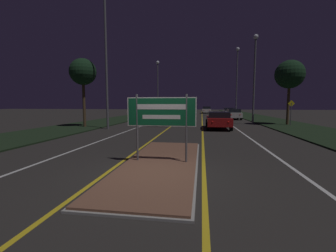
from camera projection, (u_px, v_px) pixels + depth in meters
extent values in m
plane|color=#282623|center=(155.00, 173.00, 6.58)|extent=(160.00, 160.00, 0.00)
cube|color=#999993|center=(161.00, 163.00, 7.63)|extent=(2.46, 7.43, 0.05)
cube|color=brown|center=(161.00, 162.00, 7.63)|extent=(2.34, 7.31, 0.10)
cube|color=black|center=(113.00, 120.00, 27.66)|extent=(5.00, 100.00, 0.08)
cube|color=black|center=(276.00, 122.00, 24.86)|extent=(5.00, 100.00, 0.08)
cube|color=gold|center=(182.00, 119.00, 31.39)|extent=(0.12, 70.00, 0.01)
cube|color=gold|center=(202.00, 119.00, 30.98)|extent=(0.12, 70.00, 0.01)
cube|color=silver|center=(162.00, 118.00, 31.80)|extent=(0.12, 70.00, 0.01)
cube|color=silver|center=(223.00, 119.00, 30.57)|extent=(0.12, 70.00, 0.01)
cube|color=silver|center=(142.00, 118.00, 32.25)|extent=(0.10, 70.00, 0.01)
cube|color=silver|center=(246.00, 119.00, 30.13)|extent=(0.10, 70.00, 0.01)
cylinder|color=#56565B|center=(137.00, 128.00, 7.64)|extent=(0.07, 0.07, 2.25)
cylinder|color=#56565B|center=(186.00, 128.00, 7.39)|extent=(0.07, 0.07, 2.25)
cube|color=#0F512D|center=(161.00, 112.00, 7.46)|extent=(2.33, 0.04, 0.96)
cube|color=white|center=(161.00, 112.00, 7.44)|extent=(2.33, 0.00, 0.96)
cube|color=#0F512D|center=(161.00, 112.00, 7.44)|extent=(2.26, 0.01, 0.91)
cube|color=white|center=(161.00, 107.00, 7.42)|extent=(1.63, 0.01, 0.17)
cube|color=white|center=(161.00, 117.00, 7.45)|extent=(1.28, 0.01, 0.13)
cylinder|color=#56565B|center=(106.00, 61.00, 17.75)|extent=(0.18, 0.18, 10.84)
cylinder|color=#56565B|center=(158.00, 90.00, 38.44)|extent=(0.18, 0.18, 8.90)
sphere|color=white|center=(158.00, 62.00, 37.99)|extent=(0.55, 0.55, 0.55)
cylinder|color=#56565B|center=(254.00, 82.00, 22.07)|extent=(0.18, 0.18, 8.37)
sphere|color=white|center=(256.00, 37.00, 21.65)|extent=(0.47, 0.47, 0.47)
cylinder|color=#56565B|center=(237.00, 84.00, 34.93)|extent=(0.18, 0.18, 10.28)
sphere|color=white|center=(238.00, 49.00, 34.41)|extent=(0.55, 0.55, 0.55)
cube|color=maroon|center=(218.00, 121.00, 18.44)|extent=(1.83, 4.36, 0.61)
cube|color=black|center=(219.00, 115.00, 18.13)|extent=(1.61, 2.27, 0.43)
sphere|color=red|center=(212.00, 122.00, 16.39)|extent=(0.14, 0.14, 0.14)
sphere|color=red|center=(228.00, 122.00, 16.22)|extent=(0.14, 0.14, 0.14)
cylinder|color=black|center=(207.00, 123.00, 19.92)|extent=(0.22, 0.70, 0.70)
cylinder|color=black|center=(227.00, 123.00, 19.67)|extent=(0.22, 0.70, 0.70)
cylinder|color=black|center=(208.00, 126.00, 17.26)|extent=(0.22, 0.70, 0.70)
cylinder|color=black|center=(231.00, 126.00, 17.01)|extent=(0.22, 0.70, 0.70)
cube|color=silver|center=(233.00, 115.00, 30.00)|extent=(1.73, 4.15, 0.62)
cube|color=black|center=(234.00, 111.00, 29.70)|extent=(1.52, 2.16, 0.47)
sphere|color=red|center=(231.00, 115.00, 28.05)|extent=(0.14, 0.14, 0.14)
sphere|color=red|center=(240.00, 115.00, 27.89)|extent=(0.14, 0.14, 0.14)
cylinder|color=black|center=(226.00, 116.00, 31.42)|extent=(0.22, 0.64, 0.64)
cylinder|color=black|center=(238.00, 116.00, 31.18)|extent=(0.22, 0.64, 0.64)
cylinder|color=black|center=(228.00, 117.00, 28.89)|extent=(0.22, 0.64, 0.64)
cylinder|color=black|center=(241.00, 118.00, 28.64)|extent=(0.22, 0.64, 0.64)
cube|color=#B7B7BC|center=(229.00, 112.00, 37.14)|extent=(1.77, 4.02, 0.60)
cube|color=black|center=(229.00, 109.00, 36.85)|extent=(1.56, 2.09, 0.48)
sphere|color=red|center=(227.00, 112.00, 35.25)|extent=(0.14, 0.14, 0.14)
sphere|color=red|center=(234.00, 112.00, 35.09)|extent=(0.14, 0.14, 0.14)
cylinder|color=black|center=(223.00, 114.00, 38.52)|extent=(0.22, 0.69, 0.69)
cylinder|color=black|center=(233.00, 114.00, 38.27)|extent=(0.22, 0.69, 0.69)
cylinder|color=black|center=(224.00, 115.00, 36.06)|extent=(0.22, 0.69, 0.69)
cylinder|color=black|center=(235.00, 115.00, 35.82)|extent=(0.22, 0.69, 0.69)
cube|color=silver|center=(206.00, 110.00, 49.59)|extent=(1.85, 4.10, 0.64)
cube|color=black|center=(207.00, 108.00, 49.29)|extent=(1.63, 2.13, 0.53)
sphere|color=red|center=(204.00, 110.00, 47.67)|extent=(0.14, 0.14, 0.14)
sphere|color=red|center=(209.00, 110.00, 47.50)|extent=(0.14, 0.14, 0.14)
cylinder|color=black|center=(202.00, 112.00, 51.00)|extent=(0.22, 0.69, 0.69)
cylinder|color=black|center=(210.00, 112.00, 50.74)|extent=(0.22, 0.69, 0.69)
cylinder|color=black|center=(202.00, 112.00, 48.50)|extent=(0.22, 0.69, 0.69)
cylinder|color=black|center=(211.00, 112.00, 48.24)|extent=(0.22, 0.69, 0.69)
cube|color=black|center=(164.00, 118.00, 22.13)|extent=(1.85, 4.46, 0.65)
cube|color=black|center=(164.00, 112.00, 22.34)|extent=(1.62, 2.32, 0.47)
sphere|color=white|center=(153.00, 118.00, 20.03)|extent=(0.14, 0.14, 0.14)
sphere|color=white|center=(166.00, 119.00, 19.86)|extent=(0.14, 0.14, 0.14)
cylinder|color=black|center=(152.00, 122.00, 20.93)|extent=(0.22, 0.68, 0.68)
cylinder|color=black|center=(170.00, 122.00, 20.67)|extent=(0.22, 0.68, 0.68)
cylinder|color=black|center=(157.00, 120.00, 23.65)|extent=(0.22, 0.68, 0.68)
cylinder|color=black|center=(174.00, 120.00, 23.39)|extent=(0.22, 0.68, 0.68)
cylinder|color=#56565B|center=(291.00, 114.00, 20.48)|extent=(0.06, 0.06, 2.06)
cube|color=yellow|center=(291.00, 103.00, 20.39)|extent=(0.60, 0.02, 0.60)
cylinder|color=#4C3823|center=(84.00, 102.00, 19.36)|extent=(0.24, 0.24, 4.19)
sphere|color=black|center=(83.00, 72.00, 19.11)|extent=(2.24, 2.24, 2.24)
cylinder|color=#4C3823|center=(288.00, 103.00, 21.34)|extent=(0.24, 0.24, 4.14)
sphere|color=black|center=(290.00, 74.00, 21.09)|extent=(2.65, 2.65, 2.65)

